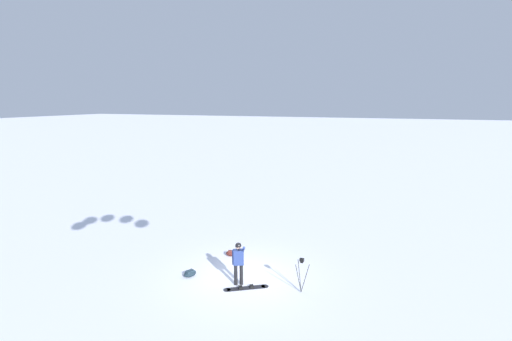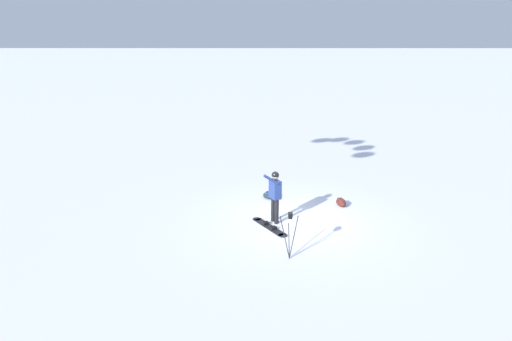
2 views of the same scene
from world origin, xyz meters
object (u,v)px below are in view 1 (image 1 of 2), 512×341
object	(u,v)px
snowboard	(246,288)
camera_tripod	(301,268)
snowboarder	(238,259)
gear_bag_large	(190,273)
gear_bag_small	(232,253)

from	to	relation	value
snowboard	camera_tripod	xyz separation A→B (m)	(-0.50, 2.05, 0.94)
snowboard	camera_tripod	bearing A→B (deg)	103.60
snowboarder	camera_tripod	size ratio (longest dim) A/B	1.31
snowboarder	snowboard	distance (m)	1.13
camera_tripod	snowboarder	bearing A→B (deg)	-82.56
gear_bag_large	camera_tripod	bearing A→B (deg)	95.12
snowboarder	gear_bag_small	xyz separation A→B (m)	(-2.42, -1.44, -0.93)
snowboard	gear_bag_small	bearing A→B (deg)	-144.77
snowboard	camera_tripod	size ratio (longest dim) A/B	1.13
gear_bag_large	snowboard	bearing A→B (deg)	88.12
snowboarder	camera_tripod	distance (m)	2.46
snowboarder	gear_bag_large	xyz separation A→B (m)	(0.09, -2.15, -0.93)
snowboard	gear_bag_small	size ratio (longest dim) A/B	2.57
snowboarder	gear_bag_small	bearing A→B (deg)	-149.29
gear_bag_large	gear_bag_small	distance (m)	2.61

